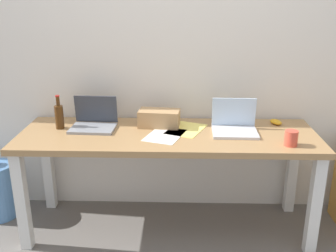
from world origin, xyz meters
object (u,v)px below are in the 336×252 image
Objects in this scene: beer_bottle at (59,116)px; cardboard_box at (159,118)px; desk at (168,146)px; laptop_right at (234,126)px; computer_mouse at (276,122)px; coffee_mug at (291,138)px; laptop_left at (94,122)px.

cardboard_box is (0.68, 0.06, -0.03)m from beer_bottle.
desk is 6.59× the size of laptop_right.
beer_bottle is at bearing 174.36° from desk.
computer_mouse is 0.40m from coffee_mug.
coffee_mug is (0.31, -0.23, 0.00)m from laptop_right.
cardboard_box is at bearing 155.56° from computer_mouse.
computer_mouse is 0.83m from cardboard_box.
laptop_right is 0.52m from cardboard_box.
desk is at bearing -64.14° from cardboard_box.
cardboard_box reaches higher than computer_mouse.
laptop_right is at bearing -3.12° from laptop_left.
laptop_right is 3.15× the size of coffee_mug.
beer_bottle is at bearing 169.85° from coffee_mug.
laptop_left is at bearing 155.86° from computer_mouse.
computer_mouse reaches higher than desk.
laptop_right is at bearing 178.75° from computer_mouse.
coffee_mug is at bearing -14.46° from desk.
laptop_right is 1.08× the size of cardboard_box.
beer_bottle is at bearing 155.61° from computer_mouse.
laptop_left reaches higher than desk.
cardboard_box is 2.93× the size of coffee_mug.
beer_bottle reaches higher than cardboard_box.
laptop_left is 1.27m from computer_mouse.
desk is 0.21m from cardboard_box.
beer_bottle is at bearing 178.19° from laptop_right.
computer_mouse is at bearing 4.94° from cardboard_box.
laptop_right is at bearing -10.88° from cardboard_box.
beer_bottle reaches higher than computer_mouse.
coffee_mug is (0.82, -0.33, -0.01)m from cardboard_box.
beer_bottle is at bearing -174.94° from cardboard_box.
coffee_mug is at bearing -21.82° from cardboard_box.
laptop_left is 3.08× the size of computer_mouse.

